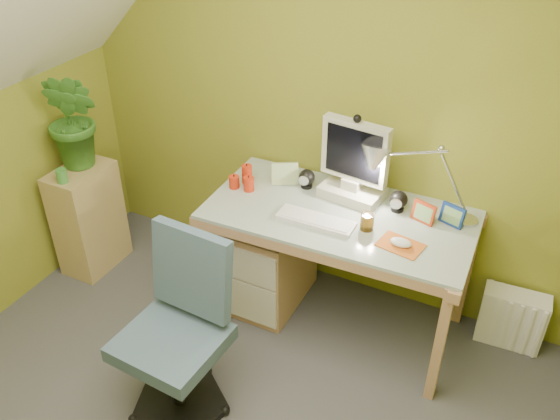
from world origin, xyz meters
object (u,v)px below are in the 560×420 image
at_px(desk, 336,268).
at_px(monitor, 355,152).
at_px(side_ledge, 89,218).
at_px(potted_plant, 74,120).
at_px(task_chair, 171,341).
at_px(radiator, 512,318).
at_px(desk_lamp, 440,165).

relative_size(desk, monitor, 2.55).
distance_m(monitor, side_ledge, 1.83).
height_order(potted_plant, task_chair, potted_plant).
relative_size(side_ledge, radiator, 2.05).
bearing_deg(monitor, task_chair, -105.11).
bearing_deg(side_ledge, task_chair, -31.82).
height_order(monitor, radiator, monitor).
bearing_deg(desk_lamp, potted_plant, 179.12).
xyz_separation_m(monitor, task_chair, (-0.46, -1.14, -0.57)).
distance_m(side_ledge, potted_plant, 0.68).
bearing_deg(potted_plant, desk_lamp, 9.63).
bearing_deg(desk, task_chair, -117.37).
distance_m(potted_plant, task_chair, 1.53).
xyz_separation_m(monitor, radiator, (0.98, 0.09, -0.87)).
height_order(desk, desk_lamp, desk_lamp).
xyz_separation_m(task_chair, radiator, (1.43, 1.23, -0.30)).
bearing_deg(radiator, task_chair, -142.70).
height_order(desk_lamp, potted_plant, desk_lamp).
bearing_deg(task_chair, side_ledge, 151.44).
height_order(task_chair, radiator, task_chair).
bearing_deg(desk_lamp, monitor, 169.48).
relative_size(desk, side_ledge, 1.98).
distance_m(monitor, desk_lamp, 0.45).
height_order(side_ledge, task_chair, task_chair).
height_order(side_ledge, potted_plant, potted_plant).
relative_size(potted_plant, task_chair, 0.66).
relative_size(monitor, potted_plant, 0.89).
relative_size(monitor, radiator, 1.59).
distance_m(monitor, task_chair, 1.36).
height_order(desk, side_ledge, desk).
height_order(desk_lamp, radiator, desk_lamp).
xyz_separation_m(desk, task_chair, (-0.46, -0.96, 0.09)).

